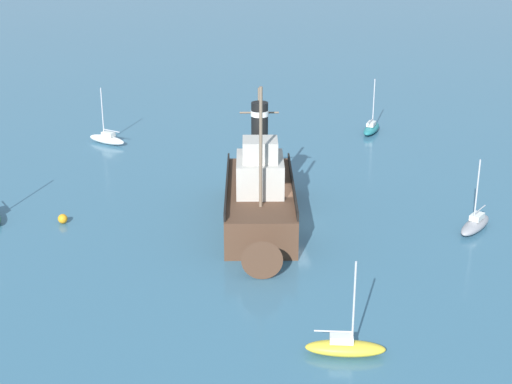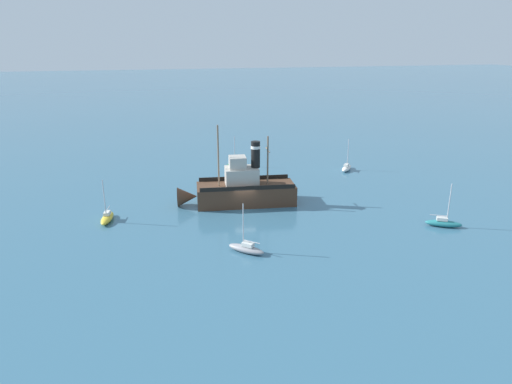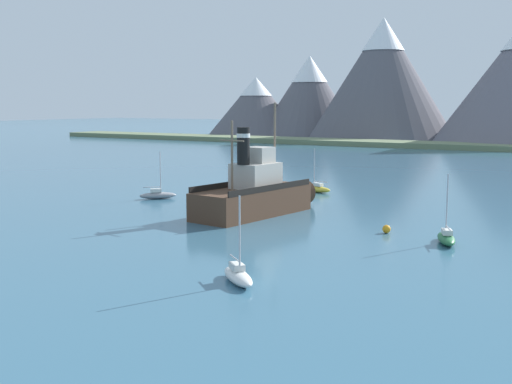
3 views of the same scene
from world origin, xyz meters
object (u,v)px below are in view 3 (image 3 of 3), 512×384
Objects in this scene: sailboat_yellow at (316,188)px; mooring_buoy at (386,229)px; sailboat_green at (446,238)px; sailboat_grey at (158,195)px; old_tugboat at (256,194)px; sailboat_white at (238,275)px.

sailboat_yellow reaches higher than mooring_buoy.
sailboat_grey is at bearing 168.91° from sailboat_green.
old_tugboat is at bearing -83.51° from sailboat_yellow.
sailboat_white is 17.56m from mooring_buoy.
sailboat_white and sailboat_grey have the same top height.
sailboat_white is (10.65, -19.48, -1.40)m from old_tugboat.
old_tugboat is 13.11m from mooring_buoy.
sailboat_grey is (-11.86, -13.12, 0.00)m from sailboat_yellow.
sailboat_green reaches higher than mooring_buoy.
sailboat_yellow is at bearing 109.42° from sailboat_white.
old_tugboat is 23.13× the size of mooring_buoy.
sailboat_yellow and sailboat_grey have the same top height.
sailboat_green and sailboat_yellow have the same top height.
sailboat_yellow is 7.70× the size of mooring_buoy.
sailboat_white is at bearing -61.33° from old_tugboat.
sailboat_grey is at bearing 169.75° from mooring_buoy.
sailboat_yellow is 17.68m from sailboat_grey.
sailboat_grey is (-24.31, 22.21, 0.00)m from sailboat_white.
sailboat_yellow is 37.47m from sailboat_white.
old_tugboat is 3.00× the size of sailboat_yellow.
sailboat_green is 1.00× the size of sailboat_yellow.
sailboat_yellow is at bearing 96.49° from old_tugboat.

